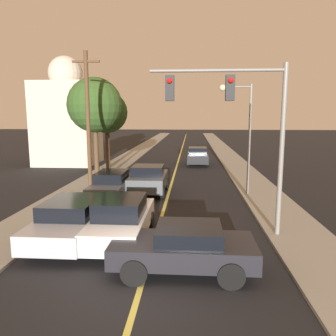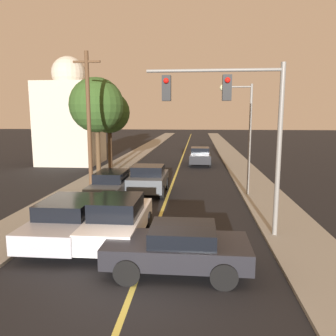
% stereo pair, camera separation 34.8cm
% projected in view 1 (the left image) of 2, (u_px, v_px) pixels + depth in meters
% --- Properties ---
extents(ground_plane, '(200.00, 200.00, 0.00)m').
position_uv_depth(ground_plane, '(140.00, 288.00, 8.71)').
color(ground_plane, black).
extents(road_surface, '(8.38, 80.00, 0.01)m').
position_uv_depth(road_surface, '(182.00, 150.00, 44.16)').
color(road_surface, black).
rests_on(road_surface, ground).
extents(sidewalk_left, '(2.50, 80.00, 0.12)m').
position_uv_depth(sidewalk_left, '(142.00, 149.00, 44.53)').
color(sidewalk_left, gray).
rests_on(sidewalk_left, ground).
extents(sidewalk_right, '(2.50, 80.00, 0.12)m').
position_uv_depth(sidewalk_right, '(222.00, 149.00, 43.77)').
color(sidewalk_right, gray).
rests_on(sidewalk_right, ground).
extents(car_near_lane_front, '(1.95, 4.62, 1.66)m').
position_uv_depth(car_near_lane_front, '(122.00, 219.00, 11.82)').
color(car_near_lane_front, white).
rests_on(car_near_lane_front, ground).
extents(car_near_lane_second, '(2.11, 3.80, 1.69)m').
position_uv_depth(car_near_lane_second, '(148.00, 179.00, 19.08)').
color(car_near_lane_second, '#474C51').
rests_on(car_near_lane_second, ground).
extents(car_outer_lane_front, '(2.12, 5.19, 1.52)m').
position_uv_depth(car_outer_lane_front, '(74.00, 218.00, 12.14)').
color(car_outer_lane_front, '#A5A8B2').
rests_on(car_outer_lane_front, ground).
extents(car_outer_lane_second, '(1.85, 5.01, 1.53)m').
position_uv_depth(car_outer_lane_second, '(113.00, 184.00, 18.11)').
color(car_outer_lane_second, '#474C51').
rests_on(car_outer_lane_second, ground).
extents(car_far_oncoming, '(2.00, 4.34, 1.61)m').
position_uv_depth(car_far_oncoming, '(197.00, 156.00, 30.46)').
color(car_far_oncoming, black).
rests_on(car_far_oncoming, ground).
extents(car_crossing_right, '(4.16, 2.02, 1.40)m').
position_uv_depth(car_crossing_right, '(184.00, 247.00, 9.52)').
color(car_crossing_right, black).
rests_on(car_crossing_right, ground).
extents(traffic_signal_mast, '(4.89, 0.42, 6.26)m').
position_uv_depth(traffic_signal_mast, '(240.00, 114.00, 11.80)').
color(traffic_signal_mast, slate).
rests_on(traffic_signal_mast, ground).
extents(streetlamp_right, '(1.80, 0.36, 6.12)m').
position_uv_depth(streetlamp_right, '(242.00, 123.00, 18.15)').
color(streetlamp_right, slate).
rests_on(streetlamp_right, ground).
extents(utility_pole_left, '(1.60, 0.24, 8.09)m').
position_uv_depth(utility_pole_left, '(88.00, 119.00, 19.27)').
color(utility_pole_left, '#513823').
rests_on(utility_pole_left, ground).
extents(tree_left_near, '(3.47, 3.47, 6.43)m').
position_uv_depth(tree_left_near, '(107.00, 113.00, 27.25)').
color(tree_left_near, '#3D2B1C').
rests_on(tree_left_near, ground).
extents(tree_left_far, '(3.99, 3.99, 7.18)m').
position_uv_depth(tree_left_far, '(95.00, 105.00, 23.81)').
color(tree_left_far, '#4C3823').
rests_on(tree_left_far, ground).
extents(domed_building_left, '(5.21, 5.21, 9.92)m').
position_uv_depth(domed_building_left, '(68.00, 118.00, 30.63)').
color(domed_building_left, '#BCB29E').
rests_on(domed_building_left, ground).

